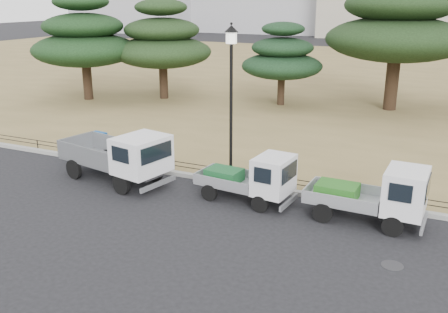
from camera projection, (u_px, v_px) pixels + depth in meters
The scene contains 14 objects.
ground at pixel (200, 209), 17.12m from camera, with size 220.00×220.00×0.00m, color black.
lawn at pixel (361, 79), 43.55m from camera, with size 120.00×56.00×0.15m, color olive.
curb at pixel (230, 182), 19.35m from camera, with size 120.00×0.25×0.16m, color gray.
truck_large at pixel (119, 154), 19.27m from camera, with size 4.96×2.74×2.04m.
truck_kei_front at pixel (252, 178), 17.43m from camera, with size 3.53×1.77×1.80m.
truck_kei_rear at pixel (375, 195), 15.79m from camera, with size 3.73×1.72×1.93m.
street_lamp at pixel (231, 78), 18.43m from camera, with size 0.52×0.52×5.82m.
pipe_fence at pixel (232, 172), 19.37m from camera, with size 38.00×0.04×0.40m.
tarp_pile at pixel (95, 145), 22.57m from camera, with size 1.67×1.32×1.02m.
manhole at pixel (392, 265), 13.49m from camera, with size 0.60×0.60×0.01m, color #2D2D30.
pine_west_far at pixel (84, 39), 33.46m from camera, with size 7.01×7.01×7.09m.
pine_west_near at pixel (162, 42), 33.87m from camera, with size 6.70×6.70×6.70m.
pine_center_left at pixel (282, 58), 32.01m from camera, with size 5.22×5.22×5.31m.
pine_center_right at pixel (398, 24), 29.96m from camera, with size 8.53×8.53×9.05m.
Camera 1 is at (7.37, -13.95, 6.93)m, focal length 40.00 mm.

